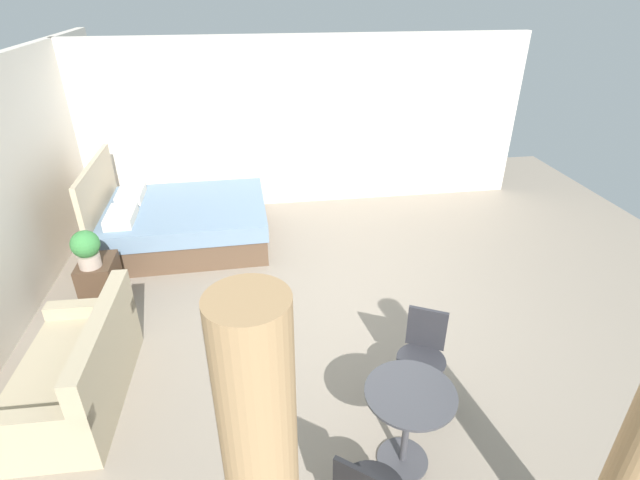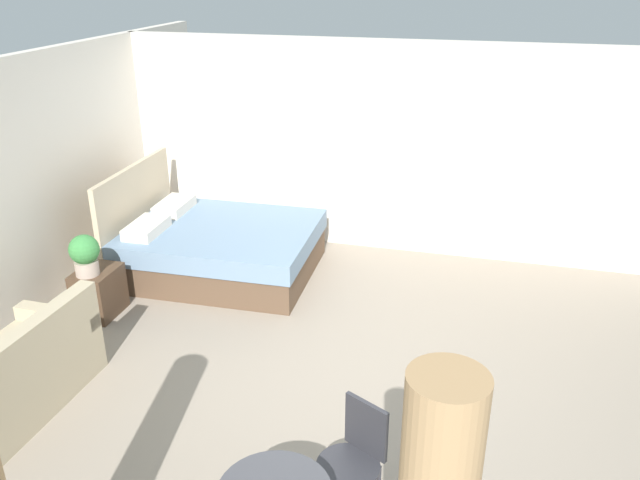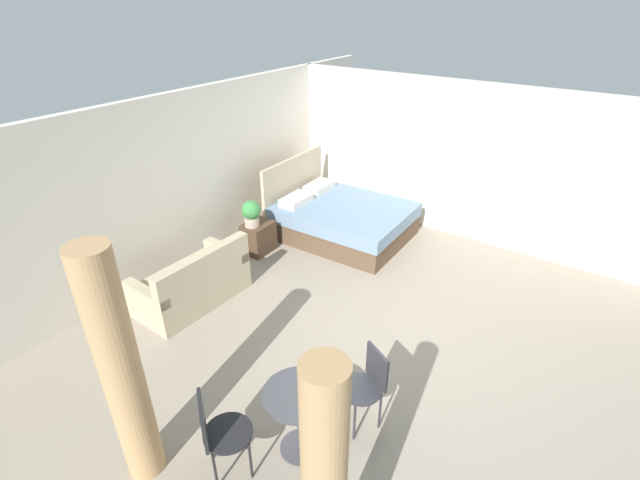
{
  "view_description": "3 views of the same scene",
  "coord_description": "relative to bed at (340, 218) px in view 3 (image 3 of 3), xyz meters",
  "views": [
    {
      "loc": [
        -4.1,
        0.88,
        3.16
      ],
      "look_at": [
        0.07,
        0.24,
        0.86
      ],
      "focal_mm": 26.82,
      "sensor_mm": 36.0,
      "label": 1
    },
    {
      "loc": [
        -4.33,
        -0.98,
        3.32
      ],
      "look_at": [
        0.6,
        0.3,
        1.09
      ],
      "focal_mm": 36.04,
      "sensor_mm": 36.0,
      "label": 2
    },
    {
      "loc": [
        -4.02,
        -1.79,
        3.7
      ],
      "look_at": [
        -0.13,
        0.9,
        1.08
      ],
      "focal_mm": 25.59,
      "sensor_mm": 36.0,
      "label": 3
    }
  ],
  "objects": [
    {
      "name": "wall_right",
      "position": [
        1.19,
        -1.84,
        0.95
      ],
      "size": [
        0.12,
        6.7,
        2.51
      ],
      "primitive_type": "cube",
      "color": "silver",
      "rests_on": "ground"
    },
    {
      "name": "wall_back",
      "position": [
        -1.84,
        1.5,
        0.95
      ],
      "size": [
        9.05,
        0.12,
        2.51
      ],
      "primitive_type": "cube",
      "color": "silver",
      "rests_on": "ground"
    },
    {
      "name": "cafe_chair_near_window",
      "position": [
        -3.09,
        -2.26,
        0.2
      ],
      "size": [
        0.54,
        0.54,
        0.83
      ],
      "color": "#2D2D33",
      "rests_on": "ground"
    },
    {
      "name": "balcony_table",
      "position": [
        -3.71,
        -1.93,
        0.18
      ],
      "size": [
        0.63,
        0.63,
        0.7
      ],
      "color": "#3F3F44",
      "rests_on": "ground"
    },
    {
      "name": "cafe_chair_near_couch",
      "position": [
        -4.26,
        -1.5,
        0.21
      ],
      "size": [
        0.59,
        0.59,
        0.86
      ],
      "color": "black",
      "rests_on": "ground"
    },
    {
      "name": "ground_plane",
      "position": [
        -1.84,
        -1.84,
        -0.32
      ],
      "size": [
        9.05,
        9.7,
        0.02
      ],
      "primitive_type": "cube",
      "color": "gray"
    },
    {
      "name": "curtain_right",
      "position": [
        -4.62,
        -0.92,
        0.81
      ],
      "size": [
        0.31,
        0.31,
        2.23
      ],
      "color": "tan",
      "rests_on": "ground"
    },
    {
      "name": "nightstand",
      "position": [
        -1.2,
        0.77,
        -0.06
      ],
      "size": [
        0.48,
        0.37,
        0.49
      ],
      "color": "#473323",
      "rests_on": "ground"
    },
    {
      "name": "potted_plant",
      "position": [
        -1.3,
        0.79,
        0.4
      ],
      "size": [
        0.29,
        0.29,
        0.41
      ],
      "color": "tan",
      "rests_on": "nightstand"
    },
    {
      "name": "couch",
      "position": [
        -2.71,
        0.58,
        -0.03
      ],
      "size": [
        1.47,
        0.82,
        0.83
      ],
      "color": "tan",
      "rests_on": "ground"
    },
    {
      "name": "bed",
      "position": [
        0.0,
        0.0,
        0.0
      ],
      "size": [
        1.69,
        2.13,
        1.2
      ],
      "color": "brown",
      "rests_on": "ground"
    }
  ]
}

